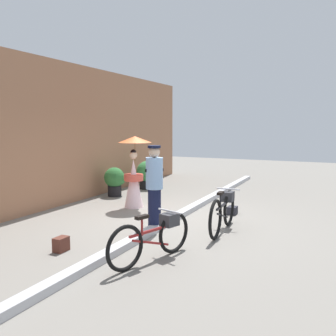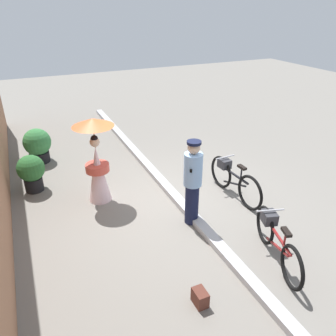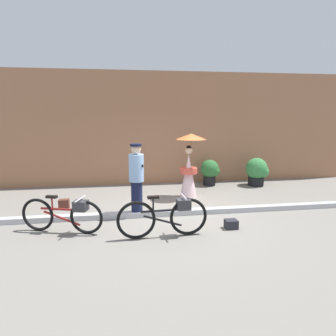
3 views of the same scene
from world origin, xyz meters
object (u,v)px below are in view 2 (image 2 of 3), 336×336
person_with_parasol (97,160)px  potted_plant_small (38,144)px  person_officer (193,181)px  potted_plant_by_door (32,171)px  bicycle_near_officer (276,239)px  backpack_on_pavement (200,297)px  backpack_spare (194,167)px  bicycle_far_side (233,179)px

person_with_parasol → potted_plant_small: bearing=21.5°
person_officer → potted_plant_by_door: bearing=46.3°
person_with_parasol → potted_plant_by_door: 1.67m
bicycle_near_officer → potted_plant_by_door: potted_plant_by_door is taller
potted_plant_by_door → backpack_on_pavement: (-4.34, -1.86, -0.35)m
bicycle_near_officer → potted_plant_small: bearing=29.8°
bicycle_near_officer → person_with_parasol: 3.76m
person_officer → backpack_spare: bearing=-29.5°
potted_plant_by_door → backpack_spare: 3.81m
person_officer → backpack_spare: (1.90, -1.07, -0.81)m
person_with_parasol → potted_plant_by_door: size_ratio=2.12×
backpack_on_pavement → potted_plant_by_door: bearing=23.2°
person_officer → person_with_parasol: bearing=42.2°
person_officer → potted_plant_by_door: (2.55, 2.66, -0.42)m
bicycle_far_side → potted_plant_small: 5.13m
bicycle_near_officer → backpack_on_pavement: bearing=101.5°
person_with_parasol → potted_plant_by_door: person_with_parasol is taller
person_officer → person_with_parasol: size_ratio=0.93×
bicycle_near_officer → person_with_parasol: size_ratio=0.92×
backpack_spare → person_with_parasol: bearing=98.0°
backpack_on_pavement → backpack_spare: (3.69, -1.88, -0.03)m
bicycle_near_officer → bicycle_far_side: size_ratio=0.94×
person_officer → potted_plant_small: person_officer is taller
bicycle_near_officer → potted_plant_by_door: bearing=40.5°
bicycle_near_officer → backpack_on_pavement: 1.63m
potted_plant_small → backpack_on_pavement: (-5.87, -1.60, -0.37)m
potted_plant_by_door → backpack_spare: potted_plant_by_door is taller
potted_plant_by_door → backpack_on_pavement: 4.74m
bicycle_far_side → person_officer: size_ratio=1.04×
potted_plant_by_door → potted_plant_small: 1.55m
potted_plant_by_door → potted_plant_small: size_ratio=0.93×
potted_plant_by_door → bicycle_near_officer: bearing=-139.5°
backpack_spare → bicycle_far_side: bearing=-171.8°
backpack_on_pavement → backpack_spare: bearing=-27.0°
bicycle_near_officer → backpack_spare: 3.39m
bicycle_near_officer → bicycle_far_side: bicycle_far_side is taller
bicycle_far_side → potted_plant_small: size_ratio=1.92×
person_with_parasol → backpack_spare: person_with_parasol is taller
person_with_parasol → potted_plant_by_door: (1.00, 1.26, -0.45)m
person_officer → potted_plant_small: 4.75m
person_officer → potted_plant_by_door: person_officer is taller
potted_plant_by_door → potted_plant_small: bearing=-9.8°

